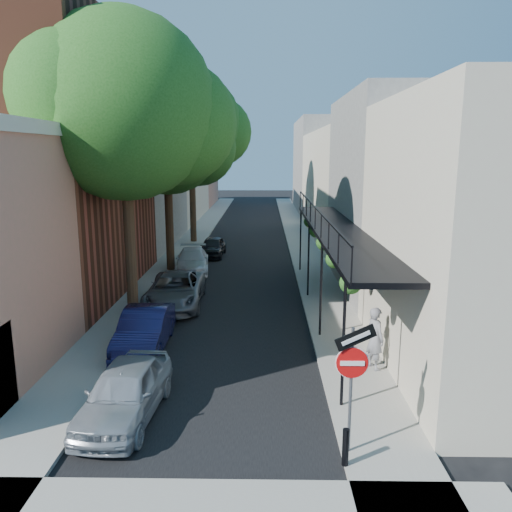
{
  "coord_description": "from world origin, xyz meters",
  "views": [
    {
      "loc": [
        1.33,
        -8.66,
        6.37
      ],
      "look_at": [
        1.04,
        8.66,
        2.8
      ],
      "focal_mm": 35.0,
      "sensor_mm": 36.0,
      "label": 1
    }
  ],
  "objects_px": {
    "oak_far": "(198,126)",
    "bollard": "(346,447)",
    "parked_car_d": "(192,261)",
    "parked_car_e": "(213,247)",
    "parked_car_b": "(145,330)",
    "oak_near": "(137,112)",
    "parked_car_c": "(175,290)",
    "parked_car_a": "(125,392)",
    "oak_mid": "(174,140)",
    "sign_post": "(352,368)",
    "pedestrian": "(375,338)"
  },
  "relations": [
    {
      "from": "oak_far",
      "to": "bollard",
      "type": "bearing_deg",
      "value": -76.65
    },
    {
      "from": "oak_far",
      "to": "parked_car_d",
      "type": "distance_m",
      "value": 12.09
    },
    {
      "from": "parked_car_d",
      "to": "parked_car_e",
      "type": "distance_m",
      "value": 4.28
    },
    {
      "from": "parked_car_e",
      "to": "parked_car_b",
      "type": "bearing_deg",
      "value": -90.42
    },
    {
      "from": "oak_near",
      "to": "parked_car_c",
      "type": "height_order",
      "value": "oak_near"
    },
    {
      "from": "parked_car_a",
      "to": "parked_car_d",
      "type": "xyz_separation_m",
      "value": [
        -0.55,
        15.41,
        -0.06
      ]
    },
    {
      "from": "oak_far",
      "to": "parked_car_a",
      "type": "xyz_separation_m",
      "value": [
        1.3,
        -24.75,
        -7.58
      ]
    },
    {
      "from": "parked_car_a",
      "to": "parked_car_e",
      "type": "bearing_deg",
      "value": 93.54
    },
    {
      "from": "oak_near",
      "to": "parked_car_e",
      "type": "height_order",
      "value": "oak_near"
    },
    {
      "from": "bollard",
      "to": "parked_car_a",
      "type": "height_order",
      "value": "parked_car_a"
    },
    {
      "from": "parked_car_e",
      "to": "oak_far",
      "type": "bearing_deg",
      "value": 107.84
    },
    {
      "from": "parked_car_c",
      "to": "bollard",
      "type": "bearing_deg",
      "value": -66.18
    },
    {
      "from": "oak_mid",
      "to": "parked_car_b",
      "type": "xyz_separation_m",
      "value": [
        0.82,
        -11.35,
        -6.38
      ]
    },
    {
      "from": "sign_post",
      "to": "oak_mid",
      "type": "relative_size",
      "value": 0.29
    },
    {
      "from": "sign_post",
      "to": "bollard",
      "type": "bearing_deg",
      "value": -108.56
    },
    {
      "from": "parked_car_c",
      "to": "pedestrian",
      "type": "xyz_separation_m",
      "value": [
        7.03,
        -6.45,
        0.38
      ]
    },
    {
      "from": "bollard",
      "to": "parked_car_e",
      "type": "bearing_deg",
      "value": 102.79
    },
    {
      "from": "parked_car_a",
      "to": "parked_car_c",
      "type": "relative_size",
      "value": 0.81
    },
    {
      "from": "oak_near",
      "to": "oak_far",
      "type": "relative_size",
      "value": 0.96
    },
    {
      "from": "parked_car_b",
      "to": "parked_car_d",
      "type": "distance_m",
      "value": 11.05
    },
    {
      "from": "oak_near",
      "to": "parked_car_e",
      "type": "xyz_separation_m",
      "value": [
        1.45,
        11.89,
        -7.27
      ]
    },
    {
      "from": "parked_car_b",
      "to": "pedestrian",
      "type": "xyz_separation_m",
      "value": [
        7.2,
        -1.65,
        0.38
      ]
    },
    {
      "from": "oak_near",
      "to": "parked_car_d",
      "type": "relative_size",
      "value": 2.67
    },
    {
      "from": "bollard",
      "to": "parked_car_a",
      "type": "relative_size",
      "value": 0.2
    },
    {
      "from": "oak_far",
      "to": "parked_car_c",
      "type": "bearing_deg",
      "value": -86.61
    },
    {
      "from": "bollard",
      "to": "parked_car_b",
      "type": "distance_m",
      "value": 8.49
    },
    {
      "from": "bollard",
      "to": "oak_near",
      "type": "xyz_separation_m",
      "value": [
        -6.37,
        9.76,
        7.36
      ]
    },
    {
      "from": "sign_post",
      "to": "oak_far",
      "type": "xyz_separation_m",
      "value": [
        -6.51,
        26.3,
        6.22
      ]
    },
    {
      "from": "oak_far",
      "to": "parked_car_d",
      "type": "height_order",
      "value": "oak_far"
    },
    {
      "from": "bollard",
      "to": "parked_car_a",
      "type": "distance_m",
      "value": 5.44
    },
    {
      "from": "oak_far",
      "to": "parked_car_c",
      "type": "relative_size",
      "value": 2.42
    },
    {
      "from": "parked_car_a",
      "to": "pedestrian",
      "type": "distance_m",
      "value": 7.19
    },
    {
      "from": "oak_near",
      "to": "bollard",
      "type": "bearing_deg",
      "value": -56.88
    },
    {
      "from": "parked_car_b",
      "to": "parked_car_e",
      "type": "distance_m",
      "value": 15.29
    },
    {
      "from": "oak_far",
      "to": "pedestrian",
      "type": "bearing_deg",
      "value": -70.15
    },
    {
      "from": "bollard",
      "to": "oak_near",
      "type": "height_order",
      "value": "oak_near"
    },
    {
      "from": "parked_car_a",
      "to": "parked_car_e",
      "type": "relative_size",
      "value": 1.11
    },
    {
      "from": "oak_mid",
      "to": "parked_car_e",
      "type": "bearing_deg",
      "value": 69.02
    },
    {
      "from": "sign_post",
      "to": "parked_car_e",
      "type": "height_order",
      "value": "sign_post"
    },
    {
      "from": "oak_far",
      "to": "pedestrian",
      "type": "relative_size",
      "value": 6.34
    },
    {
      "from": "parked_car_a",
      "to": "parked_car_c",
      "type": "height_order",
      "value": "parked_car_c"
    },
    {
      "from": "sign_post",
      "to": "parked_car_e",
      "type": "relative_size",
      "value": 0.84
    },
    {
      "from": "parked_car_c",
      "to": "parked_car_e",
      "type": "distance_m",
      "value": 10.49
    },
    {
      "from": "oak_mid",
      "to": "bollard",
      "type": "bearing_deg",
      "value": -70.1
    },
    {
      "from": "oak_mid",
      "to": "oak_far",
      "type": "relative_size",
      "value": 0.86
    },
    {
      "from": "sign_post",
      "to": "pedestrian",
      "type": "distance_m",
      "value": 4.6
    },
    {
      "from": "oak_mid",
      "to": "parked_car_b",
      "type": "distance_m",
      "value": 13.05
    },
    {
      "from": "pedestrian",
      "to": "parked_car_e",
      "type": "bearing_deg",
      "value": -1.94
    },
    {
      "from": "parked_car_d",
      "to": "parked_car_c",
      "type": "bearing_deg",
      "value": -94.71
    },
    {
      "from": "parked_car_d",
      "to": "parked_car_a",
      "type": "bearing_deg",
      "value": -94.22
    }
  ]
}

